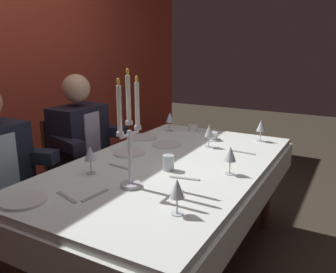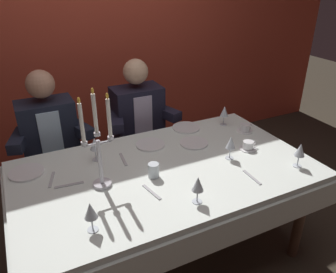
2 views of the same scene
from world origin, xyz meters
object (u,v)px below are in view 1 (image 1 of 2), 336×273
wine_glass_0 (261,126)px  dinner_plate_2 (24,200)px  wine_glass_3 (209,131)px  water_tumbler_0 (168,163)px  dinner_plate_3 (129,153)px  seated_diner_1 (79,140)px  dinner_plate_0 (166,144)px  dining_table (169,181)px  wine_glass_1 (177,190)px  candelabra (130,140)px  wine_glass_2 (90,154)px  coffee_cup_0 (193,129)px  wine_glass_4 (170,118)px  dinner_plate_1 (142,138)px  coffee_cup_1 (213,136)px  wine_glass_5 (231,155)px

wine_glass_0 → dinner_plate_2: bearing=156.5°
wine_glass_3 → water_tumbler_0: bearing=177.5°
dinner_plate_3 → dinner_plate_2: bearing=179.7°
seated_diner_1 → dinner_plate_0: bearing=-75.5°
dining_table → dinner_plate_3: size_ratio=9.28×
dining_table → wine_glass_1: 0.71m
candelabra → wine_glass_1: bearing=-113.4°
wine_glass_0 → wine_glass_3: (-0.34, 0.28, 0.00)m
candelabra → wine_glass_2: (0.05, 0.31, -0.14)m
dinner_plate_0 → water_tumbler_0: water_tumbler_0 is taller
water_tumbler_0 → coffee_cup_0: bearing=16.3°
dinner_plate_0 → dinner_plate_3: same height
dinner_plate_0 → dinner_plate_2: same height
wine_glass_1 → dining_table: bearing=31.7°
wine_glass_2 → wine_glass_4: (1.09, 0.09, 0.00)m
dinner_plate_3 → wine_glass_2: size_ratio=1.27×
dining_table → wine_glass_3: 0.51m
seated_diner_1 → dinner_plate_3: bearing=-102.2°
dinner_plate_2 → wine_glass_1: (0.24, -0.69, 0.11)m
wine_glass_2 → dinner_plate_1: bearing=11.7°
wine_glass_4 → wine_glass_1: bearing=-150.1°
dinner_plate_2 → wine_glass_0: wine_glass_0 is taller
dinner_plate_2 → coffee_cup_1: size_ratio=1.62×
wine_glass_5 → seated_diner_1: 1.29m
seated_diner_1 → dinner_plate_2: bearing=-150.2°
candelabra → seated_diner_1: bearing=57.1°
dinner_plate_3 → wine_glass_4: (0.69, 0.06, 0.11)m
candelabra → wine_glass_5: bearing=-42.2°
dinner_plate_1 → seated_diner_1: size_ratio=0.18×
coffee_cup_0 → candelabra: bearing=-170.0°
candelabra → wine_glass_0: candelabra is taller
wine_glass_2 → wine_glass_1: bearing=-106.9°
wine_glass_2 → water_tumbler_0: wine_glass_2 is taller
dining_table → wine_glass_0: (0.78, -0.36, 0.23)m
wine_glass_1 → seated_diner_1: size_ratio=0.13×
dinner_plate_0 → wine_glass_1: bearing=-148.2°
candelabra → seated_diner_1: (0.58, 0.89, -0.25)m
dinner_plate_3 → seated_diner_1: seated_diner_1 is taller
wine_glass_5 → seated_diner_1: seated_diner_1 is taller
dinner_plate_0 → dinner_plate_2: bearing=173.7°
seated_diner_1 → candelabra: bearing=-122.9°
dining_table → coffee_cup_1: size_ratio=14.70×
dinner_plate_1 → candelabra: bearing=-150.5°
dinner_plate_0 → dinner_plate_1: size_ratio=0.93×
dinner_plate_1 → coffee_cup_0: (0.39, -0.25, 0.02)m
dinner_plate_0 → coffee_cup_1: coffee_cup_1 is taller
wine_glass_4 → coffee_cup_0: (0.08, -0.18, -0.09)m
candelabra → coffee_cup_1: (1.06, -0.03, -0.22)m
wine_glass_4 → wine_glass_5: same height
dining_table → dinner_plate_1: 0.63m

